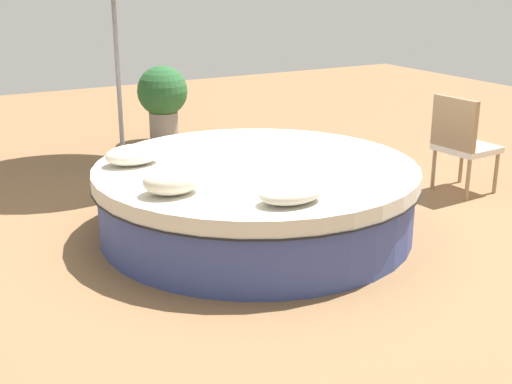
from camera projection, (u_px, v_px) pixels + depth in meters
The scene contains 7 objects.
ground_plane at pixel (256, 232), 5.93m from camera, with size 16.00×16.00×0.00m, color olive.
round_bed at pixel (256, 198), 5.83m from camera, with size 2.73×2.73×0.60m.
throw_pillow_0 at pixel (133, 155), 5.72m from camera, with size 0.47×0.32×0.17m, color silver.
throw_pillow_1 at pixel (172, 181), 4.97m from camera, with size 0.44×0.34×0.20m, color beige.
throw_pillow_2 at pixel (291, 193), 4.79m from camera, with size 0.48×0.32×0.14m, color beige.
patio_chair at pixel (461, 139), 6.79m from camera, with size 0.54×0.56×0.98m.
planter at pixel (163, 97), 8.80m from camera, with size 0.65×0.65×0.99m.
Camera 1 is at (-2.70, -4.82, 2.17)m, focal length 48.23 mm.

